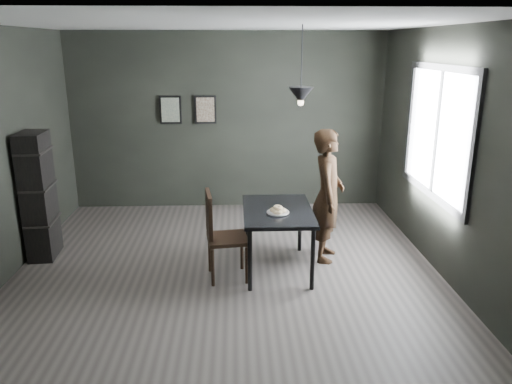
{
  "coord_description": "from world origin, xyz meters",
  "views": [
    {
      "loc": [
        0.12,
        -5.48,
        2.6
      ],
      "look_at": [
        0.35,
        0.05,
        0.95
      ],
      "focal_mm": 35.0,
      "sensor_mm": 36.0,
      "label": 1
    }
  ],
  "objects_px": {
    "shelf_unit": "(39,196)",
    "white_plate": "(278,213)",
    "wood_chair": "(219,230)",
    "cafe_table": "(278,216)",
    "pendant_lamp": "(301,95)",
    "woman": "(328,196)"
  },
  "relations": [
    {
      "from": "wood_chair",
      "to": "cafe_table",
      "type": "bearing_deg",
      "value": 10.18
    },
    {
      "from": "white_plate",
      "to": "shelf_unit",
      "type": "relative_size",
      "value": 0.14
    },
    {
      "from": "shelf_unit",
      "to": "white_plate",
      "type": "bearing_deg",
      "value": -16.68
    },
    {
      "from": "pendant_lamp",
      "to": "woman",
      "type": "bearing_deg",
      "value": 26.88
    },
    {
      "from": "shelf_unit",
      "to": "pendant_lamp",
      "type": "bearing_deg",
      "value": -11.45
    },
    {
      "from": "white_plate",
      "to": "pendant_lamp",
      "type": "bearing_deg",
      "value": 42.98
    },
    {
      "from": "white_plate",
      "to": "shelf_unit",
      "type": "distance_m",
      "value": 2.98
    },
    {
      "from": "shelf_unit",
      "to": "wood_chair",
      "type": "bearing_deg",
      "value": -21.99
    },
    {
      "from": "shelf_unit",
      "to": "cafe_table",
      "type": "bearing_deg",
      "value": -13.98
    },
    {
      "from": "shelf_unit",
      "to": "pendant_lamp",
      "type": "xyz_separation_m",
      "value": [
        3.17,
        -0.41,
        1.26
      ]
    },
    {
      "from": "wood_chair",
      "to": "white_plate",
      "type": "bearing_deg",
      "value": -1.15
    },
    {
      "from": "woman",
      "to": "wood_chair",
      "type": "distance_m",
      "value": 1.43
    },
    {
      "from": "wood_chair",
      "to": "shelf_unit",
      "type": "xyz_separation_m",
      "value": [
        -2.24,
        0.73,
        0.21
      ]
    },
    {
      "from": "shelf_unit",
      "to": "pendant_lamp",
      "type": "relative_size",
      "value": 1.83
    },
    {
      "from": "cafe_table",
      "to": "wood_chair",
      "type": "distance_m",
      "value": 0.71
    },
    {
      "from": "cafe_table",
      "to": "white_plate",
      "type": "relative_size",
      "value": 5.22
    },
    {
      "from": "cafe_table",
      "to": "shelf_unit",
      "type": "relative_size",
      "value": 0.76
    },
    {
      "from": "cafe_table",
      "to": "white_plate",
      "type": "bearing_deg",
      "value": -93.57
    },
    {
      "from": "cafe_table",
      "to": "woman",
      "type": "bearing_deg",
      "value": 24.93
    },
    {
      "from": "cafe_table",
      "to": "pendant_lamp",
      "type": "relative_size",
      "value": 1.39
    },
    {
      "from": "white_plate",
      "to": "woman",
      "type": "bearing_deg",
      "value": 34.11
    },
    {
      "from": "cafe_table",
      "to": "woman",
      "type": "distance_m",
      "value": 0.72
    }
  ]
}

